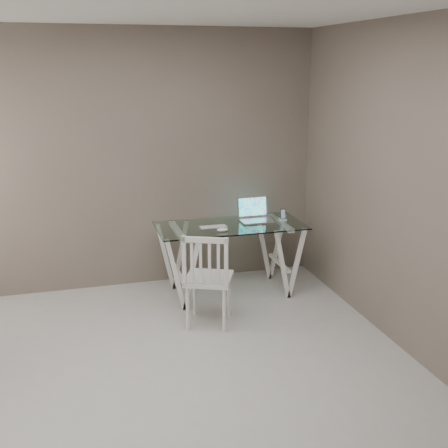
% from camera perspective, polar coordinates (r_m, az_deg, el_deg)
% --- Properties ---
extents(room, '(4.50, 4.52, 2.71)m').
position_cam_1_polar(room, '(3.69, -6.88, 6.30)').
color(room, '#AEACA7').
rests_on(room, ground).
extents(desk, '(1.50, 0.70, 0.75)m').
position_cam_1_polar(desk, '(5.84, 0.62, -3.52)').
color(desk, silver).
rests_on(desk, ground).
extents(chair, '(0.54, 0.54, 0.90)m').
position_cam_1_polar(chair, '(5.06, -1.70, -5.29)').
color(chair, silver).
rests_on(chair, ground).
extents(laptop, '(0.33, 0.27, 0.24)m').
position_cam_1_polar(laptop, '(5.90, 3.14, 0.95)').
color(laptop, silver).
rests_on(laptop, desk).
extents(keyboard, '(0.29, 0.12, 0.01)m').
position_cam_1_polar(keyboard, '(5.64, -1.10, -0.30)').
color(keyboard, silver).
rests_on(keyboard, desk).
extents(mouse, '(0.11, 0.07, 0.04)m').
position_cam_1_polar(mouse, '(5.50, -0.14, -0.58)').
color(mouse, white).
rests_on(mouse, desk).
extents(phone_dock, '(0.07, 0.07, 0.12)m').
position_cam_1_polar(phone_dock, '(5.92, 6.00, 0.69)').
color(phone_dock, white).
rests_on(phone_dock, desk).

